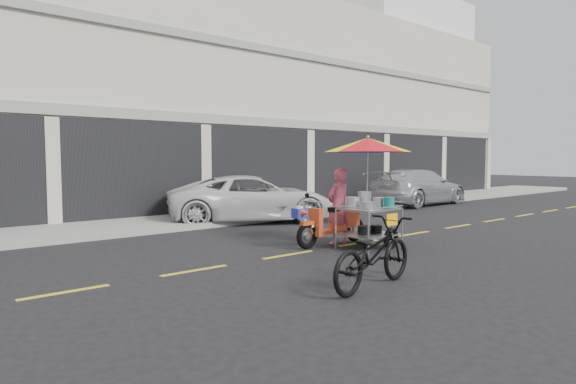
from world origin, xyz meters
TOP-DOWN VIEW (x-y plane):
  - ground at (0.00, 0.00)m, footprint 90.00×90.00m
  - sidewalk at (0.00, 5.50)m, footprint 45.00×3.00m
  - shophouse_block at (2.82, 10.59)m, footprint 36.00×8.11m
  - centerline at (0.00, 0.00)m, footprint 42.00×0.10m
  - white_pickup at (0.33, 4.40)m, footprint 5.34×4.05m
  - silver_pickup at (8.36, 4.35)m, footprint 4.96×2.21m
  - near_bicycle at (-2.58, -2.56)m, footprint 1.96×0.92m
  - food_vendor_rig at (-0.33, -0.22)m, footprint 2.29×1.82m

SIDE VIEW (x-z plane):
  - ground at x=0.00m, z-range 0.00..0.00m
  - centerline at x=0.00m, z-range 0.00..0.01m
  - sidewalk at x=0.00m, z-range 0.00..0.15m
  - near_bicycle at x=-2.58m, z-range 0.00..0.99m
  - white_pickup at x=0.33m, z-range 0.00..1.35m
  - silver_pickup at x=8.36m, z-range 0.00..1.41m
  - food_vendor_rig at x=-0.33m, z-range 0.30..2.61m
  - shophouse_block at x=2.82m, z-range -0.96..9.44m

